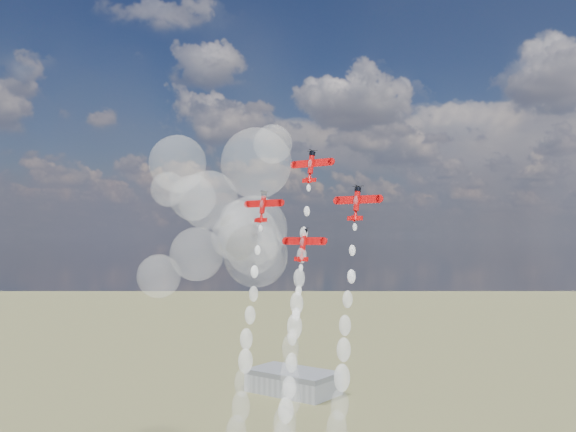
% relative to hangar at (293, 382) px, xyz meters
% --- Properties ---
extents(hangar, '(50.00, 28.00, 13.00)m').
position_rel_hangar_xyz_m(hangar, '(0.00, 0.00, 0.00)').
color(hangar, gray).
rests_on(hangar, ground).
extents(plane_lead, '(11.72, 3.87, 8.31)m').
position_rel_hangar_xyz_m(plane_lead, '(121.99, -158.86, 102.06)').
color(plane_lead, red).
rests_on(plane_lead, ground).
extents(plane_left, '(11.72, 3.87, 8.31)m').
position_rel_hangar_xyz_m(plane_left, '(107.61, -160.62, 92.15)').
color(plane_left, red).
rests_on(plane_left, ground).
extents(plane_right, '(11.72, 3.87, 8.31)m').
position_rel_hangar_xyz_m(plane_right, '(136.37, -160.62, 92.15)').
color(plane_right, red).
rests_on(plane_right, ground).
extents(plane_slot, '(11.72, 3.87, 8.31)m').
position_rel_hangar_xyz_m(plane_slot, '(121.99, -162.38, 82.24)').
color(plane_slot, red).
rests_on(plane_slot, ground).
extents(smoke_trail_lead, '(5.49, 13.14, 59.69)m').
position_rel_hangar_xyz_m(smoke_trail_lead, '(122.00, -167.68, 51.71)').
color(smoke_trail_lead, white).
rests_on(smoke_trail_lead, plane_lead).
extents(smoke_trail_left, '(5.58, 13.73, 59.49)m').
position_rel_hangar_xyz_m(smoke_trail_left, '(107.57, -169.61, 41.71)').
color(smoke_trail_left, white).
rests_on(smoke_trail_left, plane_left).
extents(smoke_trail_right, '(5.22, 13.23, 59.29)m').
position_rel_hangar_xyz_m(smoke_trail_right, '(136.11, -169.56, 41.82)').
color(smoke_trail_right, white).
rests_on(smoke_trail_right, plane_right).
extents(drifted_smoke_cloud, '(63.40, 40.28, 51.40)m').
position_rel_hangar_xyz_m(drifted_smoke_cloud, '(87.24, -152.52, 89.42)').
color(drifted_smoke_cloud, white).
rests_on(drifted_smoke_cloud, ground).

